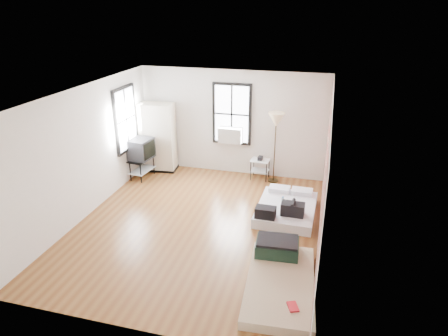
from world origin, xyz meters
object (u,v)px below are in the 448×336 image
(side_table, at_px, (260,164))
(tv_stand, at_px, (141,150))
(mattress_bare, at_px, (279,275))
(wardrobe, at_px, (158,137))
(floor_lamp, at_px, (276,123))
(mattress_main, at_px, (286,208))

(side_table, height_order, tv_stand, tv_stand)
(mattress_bare, xyz_separation_m, wardrobe, (-3.91, 4.03, 0.80))
(mattress_bare, distance_m, floor_lamp, 4.34)
(mattress_main, xyz_separation_m, side_table, (-0.91, 1.76, 0.28))
(mattress_main, distance_m, tv_stand, 4.14)
(wardrobe, distance_m, tv_stand, 0.70)
(side_table, bearing_deg, wardrobe, -178.59)
(mattress_main, relative_size, wardrobe, 0.90)
(wardrobe, bearing_deg, side_table, -4.11)
(side_table, relative_size, floor_lamp, 0.34)
(mattress_bare, bearing_deg, floor_lamp, 95.62)
(tv_stand, bearing_deg, side_table, 20.23)
(mattress_main, distance_m, mattress_bare, 2.35)
(side_table, bearing_deg, mattress_bare, -75.34)
(floor_lamp, bearing_deg, tv_stand, -169.23)
(mattress_main, distance_m, side_table, 2.00)
(mattress_main, xyz_separation_m, tv_stand, (-3.96, 1.04, 0.63))
(mattress_main, relative_size, mattress_bare, 0.79)
(floor_lamp, distance_m, tv_stand, 3.58)
(side_table, bearing_deg, floor_lamp, -10.56)
(mattress_bare, bearing_deg, tv_stand, 136.45)
(wardrobe, xyz_separation_m, floor_lamp, (3.21, 0.00, 0.65))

